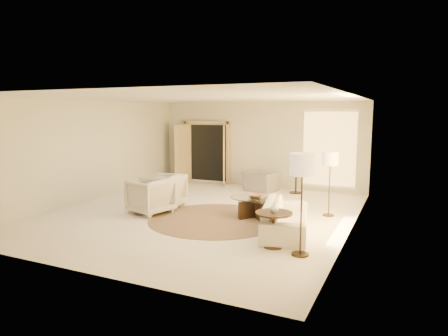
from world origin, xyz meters
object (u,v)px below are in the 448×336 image
at_px(sofa, 286,217).
at_px(coffee_table, 256,205).
at_px(accent_chair, 261,178).
at_px(floor_lamp_far, 302,169).
at_px(side_vase, 296,171).
at_px(bowl, 256,196).
at_px(side_table, 296,182).
at_px(armchair_right, 151,194).
at_px(end_table, 274,223).
at_px(end_vase, 274,208).
at_px(armchair_left, 164,189).
at_px(floor_lamp_near, 330,162).

distance_m(sofa, coffee_table, 1.29).
distance_m(sofa, accent_chair, 4.35).
height_order(floor_lamp_far, side_vase, floor_lamp_far).
bearing_deg(coffee_table, bowl, 0.00).
distance_m(accent_chair, side_table, 1.10).
xyz_separation_m(armchair_right, end_table, (3.50, -1.09, -0.02)).
xyz_separation_m(armchair_right, end_vase, (3.50, -1.09, 0.26)).
bearing_deg(floor_lamp_far, armchair_left, 154.24).
distance_m(coffee_table, bowl, 0.21).
bearing_deg(armchair_right, side_table, 162.06).
distance_m(armchair_left, accent_chair, 3.47).
xyz_separation_m(end_table, side_table, (-0.90, 4.99, -0.10)).
bearing_deg(side_table, accent_chair, -172.37).
bearing_deg(side_table, sofa, -78.09).
bearing_deg(accent_chair, side_table, -159.67).
distance_m(end_table, side_table, 5.08).
relative_size(armchair_right, side_table, 1.63).
bearing_deg(coffee_table, end_table, -60.51).
bearing_deg(coffee_table, end_vase, -60.51).
distance_m(armchair_left, end_vase, 3.97).
xyz_separation_m(accent_chair, coffee_table, (0.97, -3.04, -0.12)).
xyz_separation_m(sofa, floor_lamp_far, (0.61, -1.20, 1.19)).
bearing_deg(floor_lamp_far, end_vase, 156.74).
bearing_deg(floor_lamp_far, coffee_table, 127.70).
relative_size(accent_chair, floor_lamp_far, 0.54).
height_order(coffee_table, side_table, side_table).
xyz_separation_m(floor_lamp_near, end_vase, (-0.51, -2.68, -0.58)).
height_order(bowl, end_vase, end_vase).
relative_size(accent_chair, floor_lamp_near, 0.62).
distance_m(accent_chair, end_vase, 5.25).
bearing_deg(side_vase, side_table, 0.00).
xyz_separation_m(armchair_right, coffee_table, (2.48, 0.72, -0.17)).
height_order(floor_lamp_near, bowl, floor_lamp_near).
bearing_deg(side_vase, sofa, -78.09).
bearing_deg(armchair_left, accent_chair, 148.75).
height_order(sofa, coffee_table, sofa).
relative_size(accent_chair, side_vase, 4.23).
distance_m(armchair_left, side_table, 4.19).
relative_size(sofa, end_table, 3.20).
height_order(floor_lamp_near, floor_lamp_far, floor_lamp_far).
xyz_separation_m(sofa, bowl, (-0.97, 0.85, 0.19)).
bearing_deg(armchair_right, accent_chair, 173.86).
bearing_deg(coffee_table, armchair_right, -163.83).
xyz_separation_m(armchair_right, bowl, (2.48, 0.72, 0.04)).
bearing_deg(floor_lamp_near, coffee_table, -150.46).
xyz_separation_m(sofa, coffee_table, (-0.97, 0.85, -0.02)).
relative_size(end_table, end_vase, 3.86).
relative_size(sofa, side_table, 3.82).
bearing_deg(bowl, armchair_left, -178.58).
distance_m(sofa, side_vase, 4.14).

